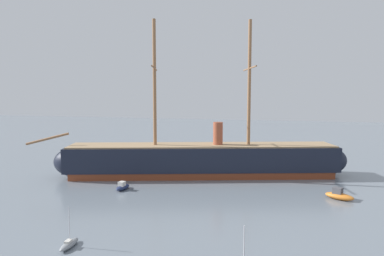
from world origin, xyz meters
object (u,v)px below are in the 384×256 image
object	(u,v)px
sailboat_foreground_left	(69,244)
motorboat_alongside_stern	(339,195)
motorboat_alongside_bow	(123,187)
dinghy_far_left	(106,160)
tall_ship	(202,160)
dinghy_distant_centre	(233,160)

from	to	relation	value
sailboat_foreground_left	motorboat_alongside_stern	size ratio (longest dim) A/B	0.92
motorboat_alongside_bow	dinghy_far_left	world-z (taller)	motorboat_alongside_bow
motorboat_alongside_bow	dinghy_far_left	distance (m)	27.53
dinghy_far_left	sailboat_foreground_left	bearing A→B (deg)	-65.58
dinghy_far_left	tall_ship	bearing A→B (deg)	-19.32
tall_ship	dinghy_distant_centre	size ratio (longest dim) A/B	30.18
sailboat_foreground_left	dinghy_far_left	xyz separation A→B (m)	(-20.33, 44.78, -0.08)
tall_ship	motorboat_alongside_stern	bearing A→B (deg)	-21.85
sailboat_foreground_left	dinghy_distant_centre	bearing A→B (deg)	79.54
motorboat_alongside_stern	sailboat_foreground_left	bearing A→B (deg)	-139.24
motorboat_alongside_stern	dinghy_distant_centre	bearing A→B (deg)	127.82
dinghy_far_left	dinghy_distant_centre	bearing A→B (deg)	13.90
dinghy_far_left	motorboat_alongside_stern	bearing A→B (deg)	-20.55
motorboat_alongside_stern	dinghy_far_left	distance (m)	53.79
tall_ship	sailboat_foreground_left	bearing A→B (deg)	-99.37
tall_ship	dinghy_far_left	xyz separation A→B (m)	(-26.20, 9.19, -2.97)
tall_ship	sailboat_foreground_left	size ratio (longest dim) A/B	14.15
motorboat_alongside_bow	tall_ship	bearing A→B (deg)	51.86
dinghy_distant_centre	tall_ship	bearing A→B (deg)	-102.76
sailboat_foreground_left	motorboat_alongside_bow	size ratio (longest dim) A/B	1.20
motorboat_alongside_bow	dinghy_distant_centre	distance (m)	33.32
motorboat_alongside_bow	motorboat_alongside_stern	size ratio (longest dim) A/B	0.77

